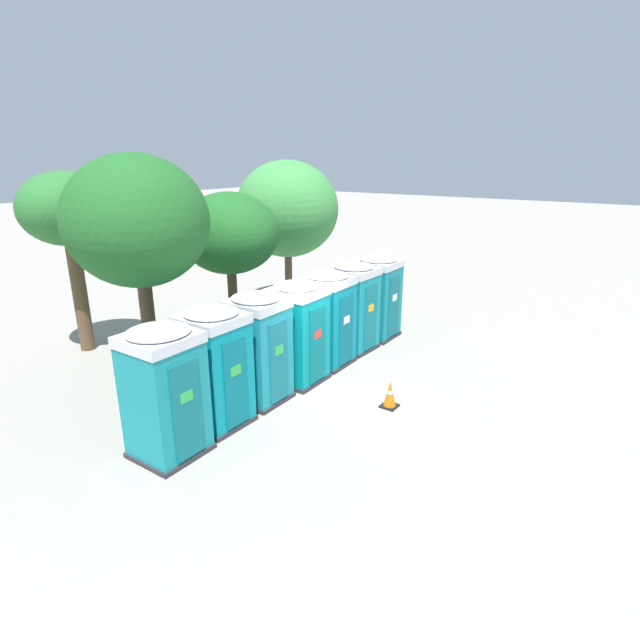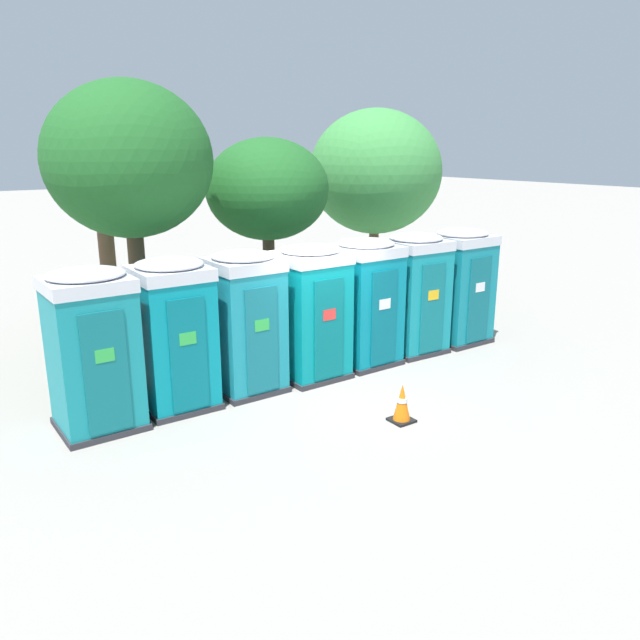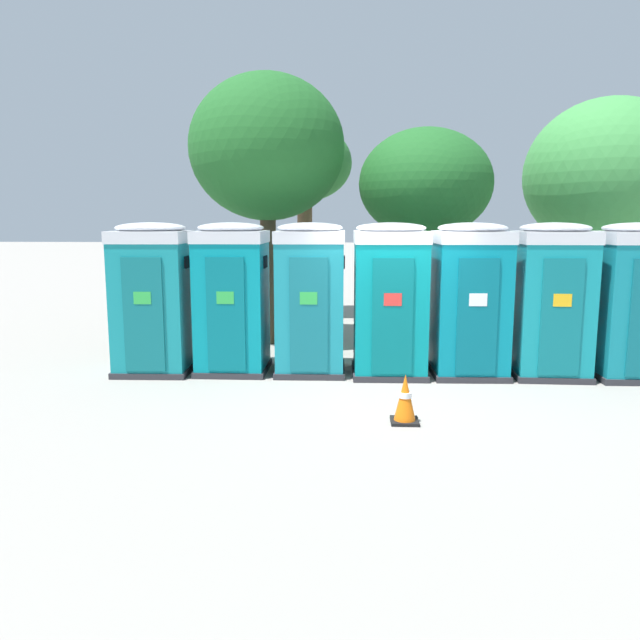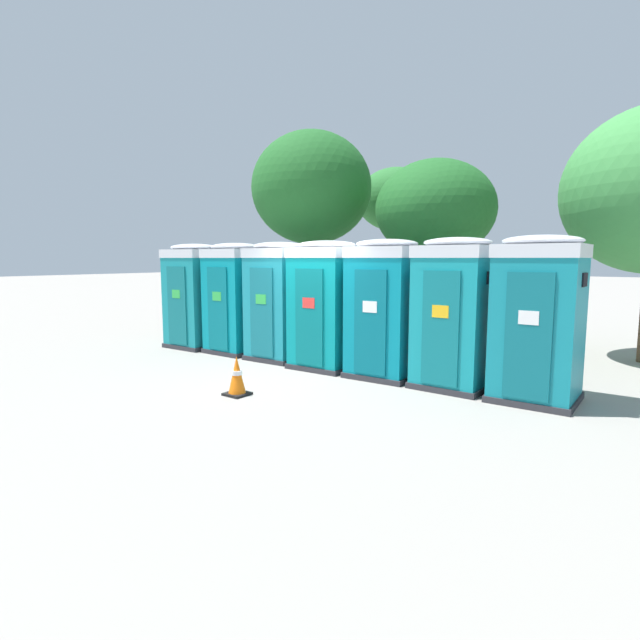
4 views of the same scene
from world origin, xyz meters
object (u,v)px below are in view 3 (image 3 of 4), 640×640
object	(u,v)px
portapotty_1	(232,297)
portapotty_4	(470,299)
portapotty_0	(153,298)
portapotty_5	(551,300)
traffic_cone	(405,399)
street_tree_2	(607,176)
street_tree_3	(305,167)
portapotty_2	(310,298)
portapotty_6	(635,301)
portapotty_3	(390,299)
street_tree_1	(425,185)
street_tree_0	(267,149)

from	to	relation	value
portapotty_1	portapotty_4	distance (m)	3.98
portapotty_0	portapotty_5	distance (m)	6.63
portapotty_1	traffic_cone	world-z (taller)	portapotty_1
street_tree_2	street_tree_3	size ratio (longest dim) A/B	1.05
portapotty_1	portapotty_5	world-z (taller)	same
portapotty_2	portapotty_6	distance (m)	5.31
portapotty_6	street_tree_2	size ratio (longest dim) A/B	0.48
portapotty_1	portapotty_3	world-z (taller)	same
street_tree_3	portapotty_4	bearing A→B (deg)	-62.94
portapotty_0	portapotty_5	size ratio (longest dim) A/B	1.00
portapotty_2	portapotty_5	world-z (taller)	same
portapotty_5	street_tree_1	size ratio (longest dim) A/B	0.57
street_tree_0	traffic_cone	distance (m)	6.75
traffic_cone	street_tree_2	bearing A→B (deg)	54.08
portapotty_0	portapotty_5	xyz separation A→B (m)	(6.63, 0.07, 0.00)
portapotty_1	portapotty_2	distance (m)	1.33
portapotty_2	traffic_cone	distance (m)	3.13
portapotty_1	portapotty_4	world-z (taller)	same
portapotty_2	portapotty_4	size ratio (longest dim) A/B	1.00
portapotty_6	street_tree_1	distance (m)	4.80
portapotty_1	street_tree_2	bearing A→B (deg)	29.22
portapotty_6	street_tree_3	distance (m)	9.03
portapotty_2	street_tree_0	distance (m)	3.82
portapotty_0	street_tree_1	size ratio (longest dim) A/B	0.57
portapotty_2	street_tree_0	size ratio (longest dim) A/B	0.46
portapotty_0	street_tree_1	distance (m)	6.11
portapotty_4	street_tree_0	size ratio (longest dim) A/B	0.46
street_tree_0	street_tree_2	world-z (taller)	street_tree_0
street_tree_1	portapotty_2	bearing A→B (deg)	-126.47
portapotty_1	portapotty_6	world-z (taller)	same
portapotty_3	traffic_cone	xyz separation A→B (m)	(0.07, -2.54, -0.97)
portapotty_0	portapotty_3	distance (m)	3.98
portapotty_5	portapotty_6	distance (m)	1.33
street_tree_0	street_tree_3	world-z (taller)	street_tree_0
portapotty_3	portapotty_1	bearing A→B (deg)	178.20
portapotty_4	portapotty_3	bearing A→B (deg)	-178.35
portapotty_5	street_tree_0	distance (m)	6.24
portapotty_3	portapotty_6	size ratio (longest dim) A/B	1.00
portapotty_0	street_tree_3	xyz separation A→B (m)	(2.09, 6.35, 2.65)
portapotty_5	street_tree_2	size ratio (longest dim) A/B	0.48
street_tree_1	street_tree_3	xyz separation A→B (m)	(-2.78, 3.25, 0.63)
portapotty_0	portapotty_5	bearing A→B (deg)	0.58
portapotty_1	street_tree_0	size ratio (longest dim) A/B	0.46
portapotty_3	portapotty_6	xyz separation A→B (m)	(3.98, 0.02, -0.00)
portapotty_2	street_tree_2	bearing A→B (deg)	33.95
portapotty_3	portapotty_5	world-z (taller)	same
portapotty_4	portapotty_6	distance (m)	2.65
portapotty_3	street_tree_0	distance (m)	4.42
portapotty_6	traffic_cone	world-z (taller)	portapotty_6
street_tree_3	street_tree_0	bearing A→B (deg)	-97.17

